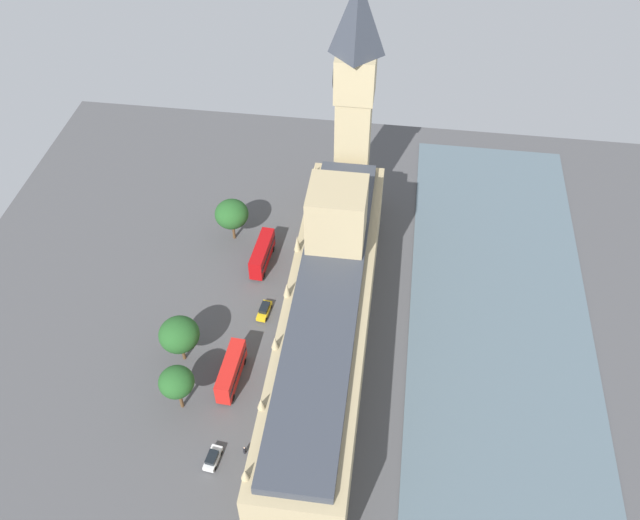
% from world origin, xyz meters
% --- Properties ---
extents(ground_plane, '(141.16, 141.16, 0.00)m').
position_xyz_m(ground_plane, '(0.00, 0.00, 0.00)').
color(ground_plane, '#4C4C4F').
extents(river_thames, '(32.59, 127.05, 0.25)m').
position_xyz_m(river_thames, '(-32.45, 0.00, 0.12)').
color(river_thames, slate).
rests_on(river_thames, ground).
extents(parliament_building, '(14.00, 71.16, 25.71)m').
position_xyz_m(parliament_building, '(-1.99, -1.85, 8.07)').
color(parliament_building, tan).
rests_on(parliament_building, ground).
extents(clock_tower, '(7.67, 7.67, 50.04)m').
position_xyz_m(clock_tower, '(-2.05, -39.76, 25.85)').
color(clock_tower, tan).
rests_on(clock_tower, ground).
extents(double_decker_bus_kerbside, '(3.20, 10.64, 4.75)m').
position_xyz_m(double_decker_bus_kerbside, '(13.11, -19.38, 2.63)').
color(double_decker_bus_kerbside, '#B20C0F').
rests_on(double_decker_bus_kerbside, ground).
extents(car_yellow_cab_leading, '(2.21, 4.85, 1.74)m').
position_xyz_m(car_yellow_cab_leading, '(10.32, -6.70, 0.89)').
color(car_yellow_cab_leading, gold).
rests_on(car_yellow_cab_leading, ground).
extents(double_decker_bus_by_river_gate, '(3.05, 10.61, 4.75)m').
position_xyz_m(double_decker_bus_by_river_gate, '(12.87, 8.52, 2.63)').
color(double_decker_bus_by_river_gate, red).
rests_on(double_decker_bus_by_river_gate, ground).
extents(car_white_corner, '(2.23, 4.38, 1.74)m').
position_xyz_m(car_white_corner, '(12.46, 23.51, 0.89)').
color(car_white_corner, silver).
rests_on(car_white_corner, ground).
extents(pedestrian_trailing, '(0.46, 0.57, 1.60)m').
position_xyz_m(pedestrian_trailing, '(7.92, 21.47, 0.72)').
color(pedestrian_trailing, black).
rests_on(pedestrian_trailing, ground).
extents(plane_tree_under_trees, '(5.65, 5.65, 9.23)m').
position_xyz_m(plane_tree_under_trees, '(19.80, 14.63, 6.79)').
color(plane_tree_under_trees, brown).
rests_on(plane_tree_under_trees, ground).
extents(plane_tree_opposite_hall, '(6.68, 6.68, 9.31)m').
position_xyz_m(plane_tree_opposite_hall, '(20.28, -25.73, 6.45)').
color(plane_tree_opposite_hall, brown).
rests_on(plane_tree_opposite_hall, ground).
extents(plane_tree_midblock, '(6.83, 6.83, 9.44)m').
position_xyz_m(plane_tree_midblock, '(22.11, 5.20, 6.52)').
color(plane_tree_midblock, brown).
rests_on(plane_tree_midblock, ground).
extents(street_lamp_far_end, '(0.56, 0.56, 6.96)m').
position_xyz_m(street_lamp_far_end, '(20.99, 12.18, 4.80)').
color(street_lamp_far_end, black).
rests_on(street_lamp_far_end, ground).
extents(street_lamp_near_tower, '(0.56, 0.56, 5.76)m').
position_xyz_m(street_lamp_near_tower, '(20.79, 11.35, 4.07)').
color(street_lamp_near_tower, black).
rests_on(street_lamp_near_tower, ground).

